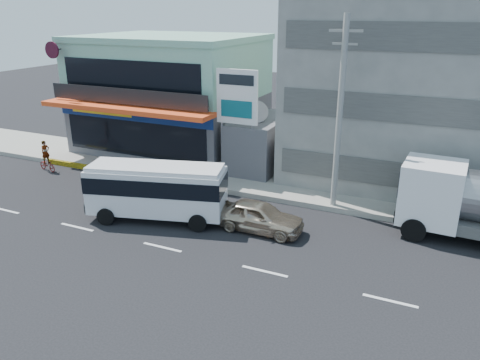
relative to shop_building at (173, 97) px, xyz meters
name	(u,v)px	position (x,y,z in m)	size (l,w,h in m)	color
ground	(162,247)	(8.00, -13.95, -4.00)	(120.00, 120.00, 0.00)	black
sidewalk	(325,191)	(13.00, -4.45, -3.85)	(70.00, 5.00, 0.30)	gray
shop_building	(173,97)	(0.00, 0.00, 0.00)	(12.40, 11.70, 8.00)	#4F4E54
concrete_building	(438,65)	(18.00, 1.05, 3.00)	(16.00, 12.00, 14.00)	gray
gap_structure	(262,144)	(8.00, -1.95, -2.25)	(3.00, 6.00, 3.50)	#4F4E54
satellite_dish	(256,120)	(8.00, -2.95, -0.42)	(1.50, 1.50, 0.15)	slate
billboard	(237,103)	(7.50, -4.75, 0.93)	(2.60, 0.18, 6.90)	gray
utility_pole_near	(340,115)	(14.00, -6.55, 1.15)	(1.60, 0.30, 10.00)	#999993
minibus	(157,188)	(6.12, -11.43, -2.27)	(7.24, 3.95, 2.89)	silver
sedan	(259,216)	(11.32, -10.53, -3.25)	(1.77, 4.40, 1.50)	#C7B398
motorcycle_rider	(47,161)	(-4.86, -8.10, -3.32)	(1.69, 0.89, 2.06)	#610E0D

